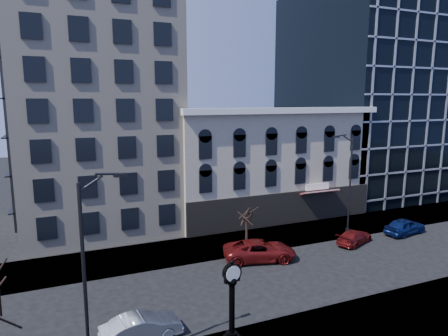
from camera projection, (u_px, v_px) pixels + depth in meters
name	position (u px, v px, depth m)	size (l,w,h in m)	color
ground	(220.00, 289.00, 28.33)	(160.00, 160.00, 0.00)	black
sidewalk_far	(186.00, 250.00, 35.58)	(160.00, 6.00, 0.12)	gray
cream_tower	(91.00, 39.00, 39.84)	(15.90, 15.40, 42.50)	beige
victorian_row	(263.00, 163.00, 46.35)	(22.60, 11.19, 12.50)	#B6AC95
glass_office	(370.00, 95.00, 57.22)	(20.00, 20.15, 28.00)	black
street_clock	(232.00, 306.00, 21.56)	(1.09, 1.09, 4.80)	black
street_lamp_near	(98.00, 222.00, 18.40)	(2.61, 0.69, 10.11)	black
street_lamp_far	(345.00, 158.00, 38.45)	(2.62, 0.40, 10.11)	black
bare_tree_far	(247.00, 211.00, 35.44)	(2.64, 2.64, 4.53)	black
car_near_b	(141.00, 328.00, 22.27)	(1.57, 4.50, 1.48)	#A5A8AD
car_far_a	(260.00, 250.00, 33.40)	(2.80, 6.06, 1.69)	maroon
car_far_b	(354.00, 237.00, 37.28)	(1.79, 4.40, 1.28)	maroon
car_far_c	(405.00, 226.00, 39.86)	(1.91, 4.75, 1.62)	#0C194C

